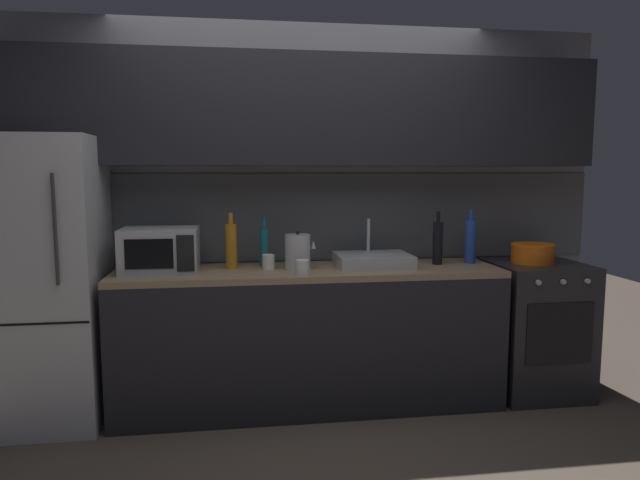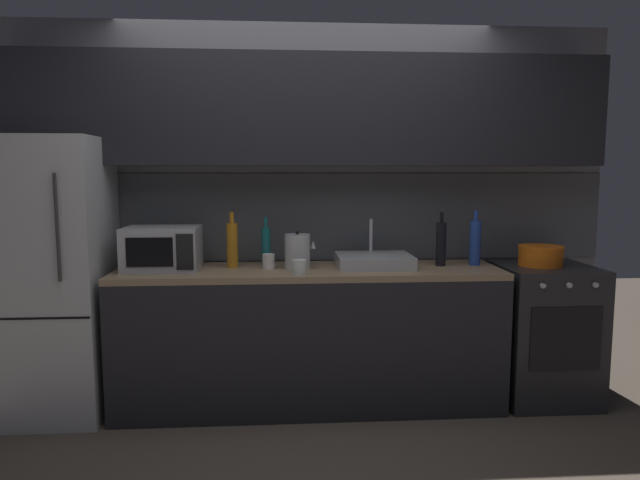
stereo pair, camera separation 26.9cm
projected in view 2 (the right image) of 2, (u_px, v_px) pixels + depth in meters
ground_plane at (319, 476)px, 2.85m from camera, size 10.00×10.00×0.00m
back_wall at (306, 166)px, 3.85m from camera, size 4.18×0.44×2.50m
counter_run at (309, 337)px, 3.69m from camera, size 2.44×0.60×0.90m
refrigerator at (51, 278)px, 3.53m from camera, size 0.68×0.69×1.72m
oven_range at (543, 332)px, 3.80m from camera, size 0.60×0.62×0.90m
microwave at (162, 248)px, 3.57m from camera, size 0.46×0.35×0.27m
sink_basin at (374, 260)px, 3.69m from camera, size 0.48×0.38×0.30m
kettle at (298, 251)px, 3.61m from camera, size 0.20×0.16×0.24m
wine_bottle_blue at (475, 242)px, 3.75m from camera, size 0.07×0.07×0.36m
wine_bottle_dark at (441, 243)px, 3.72m from camera, size 0.07×0.07×0.35m
wine_bottle_teal at (266, 245)px, 3.75m from camera, size 0.06×0.06×0.32m
wine_bottle_amber at (232, 244)px, 3.65m from camera, size 0.07×0.07×0.36m
mug_clear at (299, 267)px, 3.42m from camera, size 0.08×0.08×0.09m
mug_white at (269, 261)px, 3.63m from camera, size 0.08×0.08×0.09m
cooking_pot at (541, 256)px, 3.74m from camera, size 0.28×0.28×0.13m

